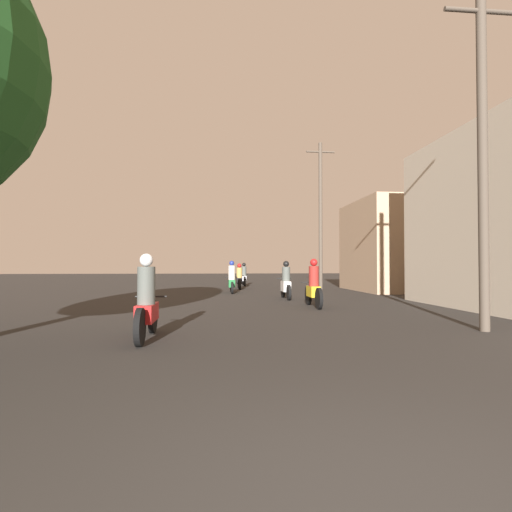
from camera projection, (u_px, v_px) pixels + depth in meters
motorcycle_red at (147, 305)px, 7.32m from camera, size 0.60×1.99×1.57m
motorcycle_yellow at (313, 288)px, 12.88m from camera, size 0.60×2.09×1.56m
motorcycle_white at (286, 283)px, 15.94m from camera, size 0.60×1.95×1.52m
motorcycle_green at (232, 280)px, 19.35m from camera, size 0.60×1.99×1.56m
motorcycle_black at (239, 279)px, 22.48m from camera, size 0.60×1.92×1.44m
motorcycle_silver at (244, 276)px, 26.07m from camera, size 0.60×2.05×1.49m
building_right_far at (408, 246)px, 21.20m from camera, size 5.71×5.62×4.71m
utility_pole_near at (483, 150)px, 8.27m from camera, size 1.60×0.20×7.17m
utility_pole_far at (321, 213)px, 21.97m from camera, size 1.60×0.20×8.11m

